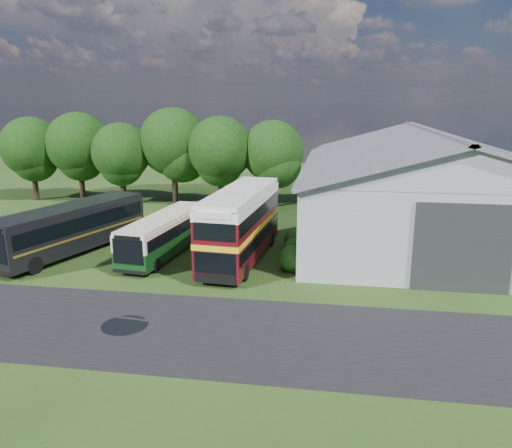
% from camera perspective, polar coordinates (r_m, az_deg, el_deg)
% --- Properties ---
extents(ground, '(120.00, 120.00, 0.00)m').
position_cam_1_polar(ground, '(26.81, -9.20, -8.86)').
color(ground, '#1D3A12').
rests_on(ground, ground).
extents(asphalt_road, '(60.00, 8.00, 0.02)m').
position_cam_1_polar(asphalt_road, '(23.42, -4.37, -12.25)').
color(asphalt_road, black).
rests_on(asphalt_road, ground).
extents(puddle, '(2.20, 2.20, 0.01)m').
position_cam_1_polar(puddle, '(24.77, -14.75, -11.16)').
color(puddle, black).
rests_on(puddle, ground).
extents(storage_shed, '(18.80, 24.80, 8.15)m').
position_cam_1_polar(storage_shed, '(40.46, 18.95, 4.53)').
color(storage_shed, gray).
rests_on(storage_shed, ground).
extents(tree_far_left, '(6.12, 6.12, 8.64)m').
position_cam_1_polar(tree_far_left, '(56.83, -24.31, 8.04)').
color(tree_far_left, black).
rests_on(tree_far_left, ground).
extents(tree_left_a, '(6.46, 6.46, 9.12)m').
position_cam_1_polar(tree_left_a, '(54.67, -19.62, 8.60)').
color(tree_left_a, black).
rests_on(tree_left_a, ground).
extents(tree_left_b, '(5.78, 5.78, 8.16)m').
position_cam_1_polar(tree_left_b, '(51.63, -15.16, 7.95)').
color(tree_left_b, black).
rests_on(tree_left_b, ground).
extents(tree_mid, '(6.80, 6.80, 9.60)m').
position_cam_1_polar(tree_mid, '(50.94, -9.42, 9.22)').
color(tree_mid, black).
rests_on(tree_mid, ground).
extents(tree_right_a, '(6.26, 6.26, 8.83)m').
position_cam_1_polar(tree_right_a, '(48.67, -4.11, 8.56)').
color(tree_right_a, black).
rests_on(tree_right_a, ground).
extents(tree_right_b, '(5.98, 5.98, 8.45)m').
position_cam_1_polar(tree_right_b, '(48.60, 1.92, 8.29)').
color(tree_right_b, black).
rests_on(tree_right_b, ground).
extents(shrub_front, '(1.70, 1.70, 1.70)m').
position_cam_1_polar(shrub_front, '(31.25, 4.13, -5.32)').
color(shrub_front, '#194714').
rests_on(shrub_front, ground).
extents(shrub_mid, '(1.60, 1.60, 1.60)m').
position_cam_1_polar(shrub_mid, '(33.14, 4.43, -4.18)').
color(shrub_mid, '#194714').
rests_on(shrub_mid, ground).
extents(shrub_back, '(1.80, 1.80, 1.80)m').
position_cam_1_polar(shrub_back, '(35.04, 4.71, -3.16)').
color(shrub_back, '#194714').
rests_on(shrub_back, ground).
extents(bus_green_single, '(3.43, 10.09, 2.73)m').
position_cam_1_polar(bus_green_single, '(34.48, -10.35, -1.12)').
color(bus_green_single, black).
rests_on(bus_green_single, ground).
extents(bus_maroon_double, '(3.68, 11.16, 4.71)m').
position_cam_1_polar(bus_maroon_double, '(32.59, -1.73, -0.15)').
color(bus_maroon_double, black).
rests_on(bus_maroon_double, ground).
extents(bus_dark_single, '(6.30, 12.33, 3.32)m').
position_cam_1_polar(bus_dark_single, '(36.49, -20.35, -0.43)').
color(bus_dark_single, black).
rests_on(bus_dark_single, ground).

